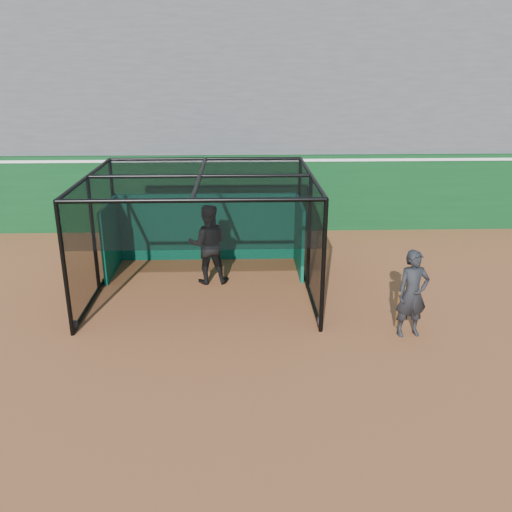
{
  "coord_description": "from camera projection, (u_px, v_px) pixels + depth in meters",
  "views": [
    {
      "loc": [
        0.06,
        -8.89,
        5.36
      ],
      "look_at": [
        0.4,
        2.0,
        1.4
      ],
      "focal_mm": 38.0,
      "sensor_mm": 36.0,
      "label": 1
    }
  ],
  "objects": [
    {
      "name": "ground",
      "position": [
        238.0,
        362.0,
        10.18
      ],
      "size": [
        120.0,
        120.0,
        0.0
      ],
      "primitive_type": "plane",
      "color": "brown",
      "rests_on": "ground"
    },
    {
      "name": "outfield_wall",
      "position": [
        238.0,
        192.0,
        17.73
      ],
      "size": [
        50.0,
        0.5,
        2.5
      ],
      "color": "#0A3B17",
      "rests_on": "ground"
    },
    {
      "name": "grandstand",
      "position": [
        237.0,
        85.0,
        20.19
      ],
      "size": [
        50.0,
        7.85,
        8.95
      ],
      "color": "#4C4C4F",
      "rests_on": "ground"
    },
    {
      "name": "batting_cage",
      "position": [
        202.0,
        235.0,
        12.96
      ],
      "size": [
        5.24,
        4.67,
        2.84
      ],
      "color": "black",
      "rests_on": "ground"
    },
    {
      "name": "batter",
      "position": [
        208.0,
        244.0,
        13.54
      ],
      "size": [
        1.03,
        0.82,
        2.03
      ],
      "primitive_type": "imported",
      "rotation": [
        0.0,
        0.0,
        3.19
      ],
      "color": "black",
      "rests_on": "ground"
    },
    {
      "name": "on_deck_player",
      "position": [
        412.0,
        294.0,
        10.91
      ],
      "size": [
        0.73,
        0.53,
        1.83
      ],
      "color": "black",
      "rests_on": "ground"
    }
  ]
}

